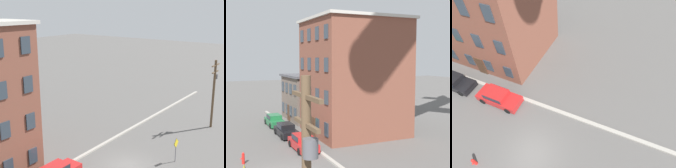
# 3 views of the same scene
# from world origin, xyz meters

# --- Properties ---
(ground_plane) EXTENTS (200.00, 200.00, 0.00)m
(ground_plane) POSITION_xyz_m (0.00, 0.00, 0.00)
(ground_plane) COLOR #565451
(kerb_strip) EXTENTS (56.00, 0.36, 0.16)m
(kerb_strip) POSITION_xyz_m (0.00, 4.50, 0.08)
(kerb_strip) COLOR #9E998E
(kerb_strip) RESTS_ON ground_plane
(caution_sign) EXTENTS (0.97, 0.08, 2.38)m
(caution_sign) POSITION_xyz_m (3.40, -3.25, 1.59)
(caution_sign) COLOR slate
(caution_sign) RESTS_ON ground_plane
(utility_pole) EXTENTS (2.40, 0.44, 8.25)m
(utility_pole) POSITION_xyz_m (14.06, -2.92, 4.65)
(utility_pole) COLOR brown
(utility_pole) RESTS_ON ground_plane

